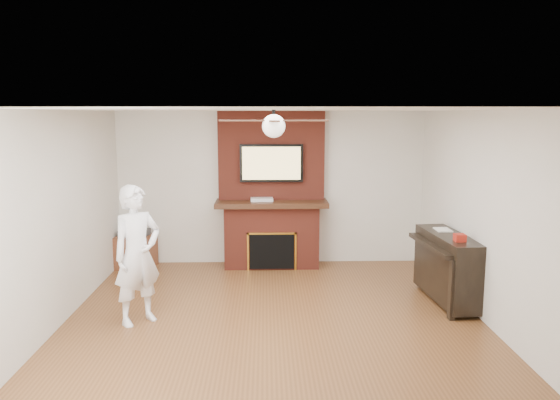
{
  "coord_description": "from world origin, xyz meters",
  "views": [
    {
      "loc": [
        -0.09,
        -6.12,
        2.46
      ],
      "look_at": [
        0.09,
        0.9,
        1.34
      ],
      "focal_mm": 35.0,
      "sensor_mm": 36.0,
      "label": 1
    }
  ],
  "objects_px": {
    "side_table": "(135,250)",
    "piano": "(447,266)",
    "fireplace": "(271,205)",
    "person": "(137,255)"
  },
  "relations": [
    {
      "from": "fireplace",
      "to": "person",
      "type": "distance_m",
      "value": 2.92
    },
    {
      "from": "fireplace",
      "to": "piano",
      "type": "xyz_separation_m",
      "value": [
        2.28,
        -1.83,
        -0.51
      ]
    },
    {
      "from": "fireplace",
      "to": "person",
      "type": "relative_size",
      "value": 1.52
    },
    {
      "from": "fireplace",
      "to": "person",
      "type": "xyz_separation_m",
      "value": [
        -1.6,
        -2.44,
        -0.17
      ]
    },
    {
      "from": "person",
      "to": "side_table",
      "type": "relative_size",
      "value": 2.5
    },
    {
      "from": "side_table",
      "to": "piano",
      "type": "relative_size",
      "value": 0.47
    },
    {
      "from": "piano",
      "to": "fireplace",
      "type": "bearing_deg",
      "value": 136.8
    },
    {
      "from": "fireplace",
      "to": "piano",
      "type": "relative_size",
      "value": 1.77
    },
    {
      "from": "person",
      "to": "side_table",
      "type": "bearing_deg",
      "value": 61.37
    },
    {
      "from": "person",
      "to": "side_table",
      "type": "xyz_separation_m",
      "value": [
        -0.6,
        2.37,
        -0.54
      ]
    }
  ]
}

